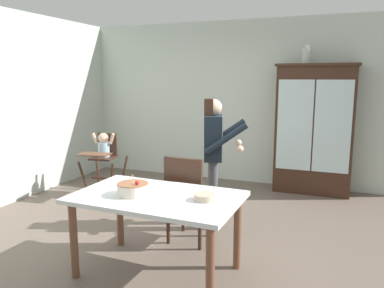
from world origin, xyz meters
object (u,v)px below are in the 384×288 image
at_px(ceramic_vase, 306,56).
at_px(high_chair_with_toddler, 103,152).
at_px(dining_chair_far_side, 187,194).
at_px(china_cabinet, 314,129).
at_px(adult_person, 214,147).
at_px(serving_bowl, 204,197).
at_px(dining_table, 157,205).
at_px(birthday_cake, 133,189).

height_order(ceramic_vase, high_chair_with_toddler, ceramic_vase).
distance_m(high_chair_with_toddler, dining_chair_far_side, 2.16).
height_order(china_cabinet, adult_person, china_cabinet).
distance_m(china_cabinet, serving_bowl, 3.16).
bearing_deg(dining_chair_far_side, dining_table, 91.46).
height_order(china_cabinet, birthday_cake, china_cabinet).
relative_size(birthday_cake, serving_bowl, 1.56).
relative_size(adult_person, dining_table, 1.02).
bearing_deg(serving_bowl, ceramic_vase, 80.40).
bearing_deg(ceramic_vase, china_cabinet, -1.29).
relative_size(dining_table, birthday_cake, 5.33).
distance_m(adult_person, dining_table, 1.29).
bearing_deg(ceramic_vase, birthday_cake, -110.11).
bearing_deg(dining_chair_far_side, high_chair_with_toddler, -29.23).
bearing_deg(serving_bowl, dining_table, -177.05).
bearing_deg(dining_chair_far_side, ceramic_vase, -108.14).
height_order(adult_person, dining_table, adult_person).
distance_m(serving_bowl, dining_chair_far_side, 0.80).
distance_m(china_cabinet, dining_table, 3.31).
relative_size(adult_person, serving_bowl, 8.50).
height_order(serving_bowl, dining_chair_far_side, dining_chair_far_side).
relative_size(serving_bowl, dining_chair_far_side, 0.19).
xyz_separation_m(high_chair_with_toddler, serving_bowl, (2.25, -1.80, 0.11)).
distance_m(high_chair_with_toddler, adult_person, 2.05).
distance_m(ceramic_vase, dining_chair_far_side, 3.02).
bearing_deg(high_chair_with_toddler, serving_bowl, -47.11).
height_order(china_cabinet, high_chair_with_toddler, china_cabinet).
relative_size(adult_person, dining_chair_far_side, 1.59).
relative_size(ceramic_vase, dining_table, 0.18).
bearing_deg(dining_table, dining_chair_far_side, 88.40).
distance_m(china_cabinet, high_chair_with_toddler, 3.22).
distance_m(china_cabinet, birthday_cake, 3.44).
height_order(high_chair_with_toddler, adult_person, adult_person).
xyz_separation_m(ceramic_vase, high_chair_with_toddler, (-2.77, -1.27, -1.44)).
relative_size(high_chair_with_toddler, adult_person, 0.62).
distance_m(dining_table, serving_bowl, 0.46).
bearing_deg(china_cabinet, ceramic_vase, 178.71).
bearing_deg(ceramic_vase, high_chair_with_toddler, -155.28).
xyz_separation_m(dining_table, birthday_cake, (-0.20, -0.07, 0.15)).
bearing_deg(adult_person, china_cabinet, -45.03).
relative_size(dining_table, dining_chair_far_side, 1.56).
height_order(high_chair_with_toddler, birthday_cake, high_chair_with_toddler).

